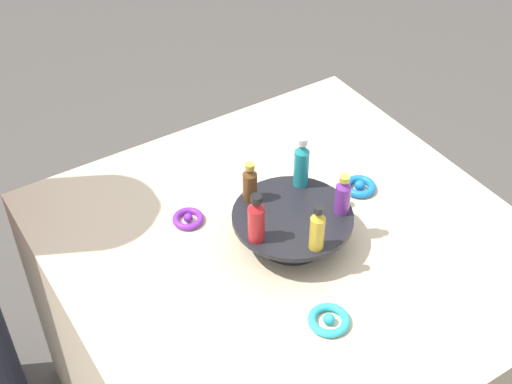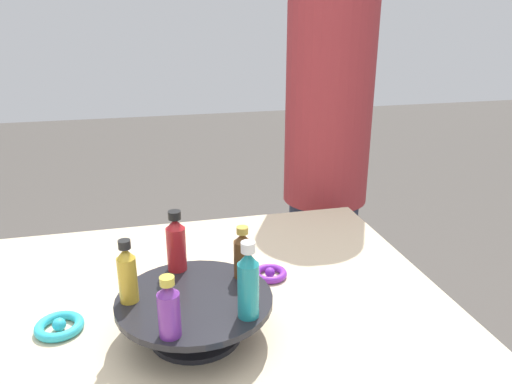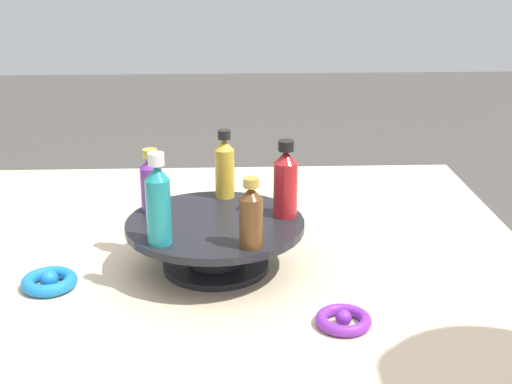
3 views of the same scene
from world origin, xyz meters
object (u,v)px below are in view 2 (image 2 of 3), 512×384
object	(u,v)px
bottle_teal	(248,283)
bottle_red	(176,243)
ribbon_bow_teal	(59,326)
person_figure	(326,159)
display_stand	(195,310)
bottle_gold	(127,274)
bottle_purple	(169,309)
ribbon_bow_purple	(270,273)
bottle_brown	(243,254)

from	to	relation	value
bottle_teal	bottle_red	size ratio (longest dim) A/B	1.10
ribbon_bow_teal	person_figure	bearing A→B (deg)	130.45
bottle_teal	ribbon_bow_teal	world-z (taller)	bottle_teal
display_stand	bottle_gold	distance (m)	0.14
person_figure	ribbon_bow_teal	bearing A→B (deg)	-13.68
bottle_red	bottle_purple	size ratio (longest dim) A/B	1.19
ribbon_bow_purple	person_figure	xyz separation A→B (m)	(-0.57, 0.35, 0.08)
bottle_brown	bottle_purple	size ratio (longest dim) A/B	1.00
bottle_gold	ribbon_bow_purple	world-z (taller)	bottle_gold
ribbon_bow_purple	bottle_brown	bearing A→B (deg)	-35.72
bottle_purple	ribbon_bow_purple	xyz separation A→B (m)	(-0.28, 0.24, -0.12)
bottle_purple	ribbon_bow_purple	distance (m)	0.39
bottle_red	ribbon_bow_teal	bearing A→B (deg)	-80.88
bottle_teal	bottle_red	world-z (taller)	bottle_teal
display_stand	bottle_red	bearing A→B (deg)	-170.07
bottle_gold	bottle_purple	size ratio (longest dim) A/B	1.13
bottle_red	ribbon_bow_purple	world-z (taller)	bottle_red
bottle_teal	person_figure	xyz separation A→B (m)	(-0.83, 0.46, -0.05)
bottle_teal	ribbon_bow_teal	xyz separation A→B (m)	(-0.16, -0.33, -0.14)
bottle_teal	person_figure	distance (m)	0.95
ribbon_bow_purple	ribbon_bow_teal	bearing A→B (deg)	-76.99
display_stand	bottle_purple	xyz separation A→B (m)	(0.10, -0.05, 0.08)
bottle_red	person_figure	world-z (taller)	person_figure
ribbon_bow_teal	person_figure	xyz separation A→B (m)	(-0.67, 0.79, 0.08)
display_stand	bottle_red	world-z (taller)	bottle_red
display_stand	bottle_red	distance (m)	0.14
bottle_purple	bottle_gold	bearing A→B (deg)	-152.07
ribbon_bow_teal	display_stand	bearing A→B (deg)	73.01
display_stand	bottle_gold	bearing A→B (deg)	-98.07
bottle_red	ribbon_bow_teal	world-z (taller)	bottle_red
bottle_gold	ribbon_bow_purple	size ratio (longest dim) A/B	1.53
bottle_red	person_figure	bearing A→B (deg)	138.60
bottle_purple	display_stand	bearing A→B (deg)	153.93
bottle_brown	person_figure	world-z (taller)	person_figure
ribbon_bow_purple	ribbon_bow_teal	size ratio (longest dim) A/B	0.86
bottle_brown	bottle_gold	world-z (taller)	bottle_gold
bottle_purple	bottle_teal	bearing A→B (deg)	99.93
bottle_brown	person_figure	xyz separation A→B (m)	(-0.70, 0.44, -0.04)
bottle_teal	bottle_brown	world-z (taller)	bottle_teal
display_stand	person_figure	bearing A→B (deg)	144.13
person_figure	bottle_purple	bearing A→B (deg)	1.07
bottle_teal	person_figure	size ratio (longest dim) A/B	0.08
ribbon_bow_purple	person_figure	size ratio (longest dim) A/B	0.05
bottle_purple	ribbon_bow_purple	bearing A→B (deg)	139.37
bottle_gold	ribbon_bow_teal	xyz separation A→B (m)	(-0.06, -0.14, -0.13)
bottle_teal	ribbon_bow_purple	xyz separation A→B (m)	(-0.26, 0.11, -0.14)
bottle_teal	bottle_brown	size ratio (longest dim) A/B	1.31
bottle_red	person_figure	size ratio (longest dim) A/B	0.07
ribbon_bow_purple	bottle_purple	bearing A→B (deg)	-40.63
bottle_red	ribbon_bow_purple	xyz separation A→B (m)	(-0.06, 0.21, -0.13)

